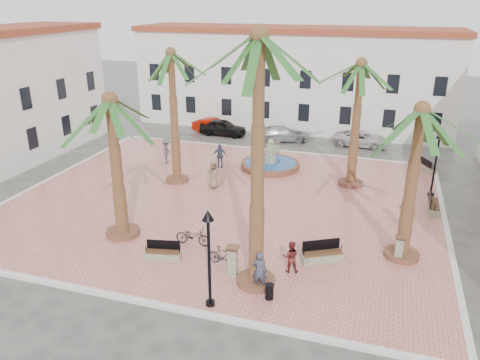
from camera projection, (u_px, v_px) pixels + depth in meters
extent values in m
plane|color=#56544F|center=(225.00, 202.00, 29.55)|extent=(120.00, 120.00, 0.00)
cube|color=#DC7F75|center=(225.00, 201.00, 29.52)|extent=(26.00, 22.00, 0.15)
cube|color=silver|center=(268.00, 150.00, 39.27)|extent=(26.30, 0.30, 0.16)
cube|color=silver|center=(138.00, 301.00, 19.76)|extent=(26.30, 0.30, 0.16)
cube|color=silver|center=(446.00, 230.00, 25.84)|extent=(0.30, 22.30, 0.16)
cube|color=silver|center=(53.00, 178.00, 33.20)|extent=(0.30, 22.30, 0.16)
cube|color=white|center=(292.00, 80.00, 45.65)|extent=(30.00, 7.00, 9.00)
cube|color=#983D26|center=(295.00, 29.00, 43.92)|extent=(30.40, 7.40, 0.50)
cube|color=black|center=(156.00, 102.00, 47.12)|extent=(1.00, 0.12, 1.60)
cube|color=black|center=(191.00, 105.00, 46.05)|extent=(1.00, 0.12, 1.60)
cube|color=black|center=(227.00, 107.00, 44.99)|extent=(1.00, 0.12, 1.60)
cube|color=black|center=(264.00, 110.00, 43.93)|extent=(1.00, 0.12, 1.60)
cube|color=black|center=(304.00, 113.00, 42.87)|extent=(1.00, 0.12, 1.60)
cube|color=black|center=(345.00, 115.00, 41.81)|extent=(1.00, 0.12, 1.60)
cube|color=black|center=(389.00, 119.00, 40.74)|extent=(1.00, 0.12, 1.60)
cube|color=black|center=(435.00, 122.00, 39.68)|extent=(1.00, 0.12, 1.60)
cube|color=black|center=(155.00, 72.00, 46.02)|extent=(1.00, 0.12, 1.60)
cube|color=black|center=(190.00, 74.00, 44.96)|extent=(1.00, 0.12, 1.60)
cube|color=black|center=(226.00, 76.00, 43.90)|extent=(1.00, 0.12, 1.60)
cube|color=black|center=(265.00, 78.00, 42.84)|extent=(1.00, 0.12, 1.60)
cube|color=black|center=(305.00, 80.00, 41.77)|extent=(1.00, 0.12, 1.60)
cube|color=black|center=(348.00, 82.00, 40.71)|extent=(1.00, 0.12, 1.60)
cube|color=black|center=(393.00, 84.00, 39.65)|extent=(1.00, 0.12, 1.60)
cube|color=black|center=(440.00, 86.00, 38.59)|extent=(1.00, 0.12, 1.60)
cube|color=black|center=(32.00, 138.00, 35.06)|extent=(0.12, 1.00, 1.60)
cube|color=black|center=(66.00, 125.00, 38.60)|extent=(0.12, 1.00, 1.60)
cube|color=black|center=(94.00, 114.00, 42.15)|extent=(0.12, 1.00, 1.60)
cube|color=black|center=(26.00, 98.00, 33.96)|extent=(0.12, 1.00, 1.60)
cube|color=black|center=(61.00, 89.00, 37.51)|extent=(0.12, 1.00, 1.60)
cube|color=black|center=(90.00, 81.00, 41.06)|extent=(0.12, 1.00, 1.60)
cylinder|color=brown|center=(270.00, 165.00, 34.98)|extent=(4.35, 4.35, 0.41)
cylinder|color=#194C8C|center=(270.00, 163.00, 34.91)|extent=(3.84, 3.84, 0.06)
cylinder|color=gray|center=(270.00, 162.00, 34.91)|extent=(0.93, 0.93, 0.83)
cylinder|color=gray|center=(270.00, 152.00, 34.60)|extent=(0.62, 0.62, 1.24)
sphere|color=gray|center=(271.00, 142.00, 34.32)|extent=(0.46, 0.46, 0.46)
cylinder|color=brown|center=(177.00, 179.00, 32.49)|extent=(1.58, 1.58, 0.24)
cylinder|color=brown|center=(174.00, 118.00, 30.91)|extent=(0.51, 0.51, 8.44)
sphere|color=brown|center=(171.00, 52.00, 29.37)|extent=(0.69, 0.69, 0.69)
cylinder|color=brown|center=(123.00, 232.00, 25.13)|extent=(1.79, 1.79, 0.27)
cylinder|color=brown|center=(117.00, 168.00, 23.79)|extent=(0.58, 0.58, 7.07)
sphere|color=brown|center=(109.00, 99.00, 22.50)|extent=(0.78, 0.78, 0.78)
cylinder|color=brown|center=(256.00, 280.00, 20.85)|extent=(1.71, 1.71, 0.26)
cylinder|color=brown|center=(258.00, 168.00, 18.91)|extent=(0.56, 0.56, 10.40)
sphere|color=brown|center=(259.00, 34.00, 17.02)|extent=(0.75, 0.75, 0.75)
cylinder|color=brown|center=(401.00, 254.00, 22.98)|extent=(1.70, 1.70, 0.25)
cylinder|color=brown|center=(411.00, 185.00, 21.64)|extent=(0.55, 0.55, 7.11)
sphere|color=brown|center=(422.00, 109.00, 20.35)|extent=(0.74, 0.74, 0.74)
cylinder|color=brown|center=(350.00, 183.00, 31.81)|extent=(1.66, 1.66, 0.25)
cylinder|color=brown|center=(356.00, 125.00, 30.33)|extent=(0.54, 0.54, 7.86)
sphere|color=brown|center=(362.00, 63.00, 28.90)|extent=(0.73, 0.73, 0.73)
cube|color=gray|center=(163.00, 256.00, 22.72)|extent=(1.82, 0.89, 0.39)
cube|color=#56351E|center=(163.00, 252.00, 22.64)|extent=(1.72, 0.82, 0.06)
cube|color=black|center=(163.00, 245.00, 22.74)|extent=(1.63, 0.39, 0.49)
cylinder|color=black|center=(146.00, 249.00, 22.67)|extent=(0.05, 0.05, 0.29)
cylinder|color=black|center=(179.00, 250.00, 22.52)|extent=(0.05, 0.05, 0.29)
cube|color=gray|center=(322.00, 257.00, 22.51)|extent=(2.04, 1.50, 0.44)
cube|color=#56351E|center=(322.00, 253.00, 22.42)|extent=(1.92, 1.40, 0.07)
cube|color=black|center=(321.00, 245.00, 22.53)|extent=(1.67, 0.96, 0.55)
cylinder|color=black|center=(304.00, 252.00, 22.20)|extent=(0.05, 0.05, 0.33)
cylinder|color=black|center=(341.00, 248.00, 22.55)|extent=(0.05, 0.05, 0.33)
cube|color=gray|center=(433.00, 208.00, 27.85)|extent=(0.64, 2.02, 0.45)
cube|color=#56351E|center=(434.00, 204.00, 27.75)|extent=(0.59, 1.91, 0.07)
cube|color=black|center=(430.00, 198.00, 27.72)|extent=(0.08, 1.90, 0.56)
cylinder|color=black|center=(435.00, 208.00, 26.87)|extent=(0.05, 0.05, 0.34)
cylinder|color=black|center=(433.00, 196.00, 28.54)|extent=(0.05, 0.05, 0.34)
cube|color=gray|center=(427.00, 168.00, 34.42)|extent=(1.31, 1.80, 0.39)
cube|color=#56351E|center=(427.00, 165.00, 34.33)|extent=(1.22, 1.69, 0.06)
cube|color=black|center=(425.00, 162.00, 34.20)|extent=(0.83, 1.48, 0.49)
cylinder|color=black|center=(434.00, 167.00, 33.53)|extent=(0.05, 0.05, 0.29)
cylinder|color=black|center=(421.00, 160.00, 35.05)|extent=(0.05, 0.05, 0.29)
cylinder|color=black|center=(210.00, 303.00, 19.38)|extent=(0.39, 0.39, 0.17)
cylinder|color=black|center=(209.00, 262.00, 18.67)|extent=(0.13, 0.13, 3.86)
cone|color=black|center=(208.00, 215.00, 17.91)|extent=(0.47, 0.47, 0.43)
sphere|color=beige|center=(208.00, 219.00, 17.96)|extent=(0.26, 0.26, 0.26)
cylinder|color=black|center=(430.00, 194.00, 30.09)|extent=(0.38, 0.38, 0.17)
cylinder|color=black|center=(435.00, 166.00, 29.39)|extent=(0.13, 0.13, 3.77)
cone|color=black|center=(440.00, 135.00, 28.65)|extent=(0.46, 0.46, 0.42)
sphere|color=beige|center=(440.00, 137.00, 28.70)|extent=(0.25, 0.25, 0.25)
cube|color=gray|center=(233.00, 262.00, 21.21)|extent=(0.47, 0.47, 1.39)
cube|color=brown|center=(233.00, 248.00, 20.93)|extent=(0.58, 0.58, 0.11)
cube|color=gray|center=(277.00, 150.00, 37.08)|extent=(0.36, 0.36, 1.16)
cube|color=brown|center=(277.00, 143.00, 36.85)|extent=(0.45, 0.45, 0.09)
cube|color=gray|center=(399.00, 249.00, 22.50)|extent=(0.37, 0.37, 1.17)
cube|color=brown|center=(401.00, 238.00, 22.27)|extent=(0.46, 0.46, 0.09)
cylinder|color=black|center=(269.00, 291.00, 19.69)|extent=(0.36, 0.36, 0.70)
imported|color=#373C50|center=(260.00, 271.00, 20.13)|extent=(0.73, 0.55, 1.83)
imported|color=black|center=(193.00, 236.00, 23.98)|extent=(1.87, 0.69, 0.97)
imported|color=maroon|center=(291.00, 257.00, 21.49)|extent=(0.87, 0.74, 1.56)
imported|color=black|center=(223.00, 256.00, 22.10)|extent=(1.67, 0.76, 0.97)
imported|color=#7F6A4E|center=(214.00, 175.00, 30.97)|extent=(1.08, 0.89, 1.89)
imported|color=#394A60|center=(220.00, 156.00, 34.87)|extent=(1.11, 0.61, 1.79)
imported|color=#515156|center=(167.00, 151.00, 35.67)|extent=(0.99, 1.40, 1.96)
imported|color=#726159|center=(404.00, 214.00, 25.65)|extent=(0.50, 1.54, 1.65)
imported|color=black|center=(223.00, 127.00, 43.58)|extent=(4.39, 1.85, 1.48)
imported|color=#A91303|center=(213.00, 126.00, 44.27)|extent=(4.36, 2.37, 1.36)
imported|color=#ACACB5|center=(282.00, 134.00, 41.88)|extent=(4.99, 3.36, 1.34)
imported|color=beige|center=(361.00, 139.00, 40.39)|extent=(4.82, 2.52, 1.30)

